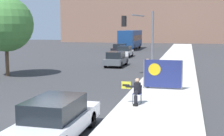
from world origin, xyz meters
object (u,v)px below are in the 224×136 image
(seated_protester, at_px, (136,90))
(protest_banner, at_px, (163,74))
(traffic_light_pole, at_px, (141,32))
(parked_car_curbside, at_px, (56,118))
(car_on_road_nearest, at_px, (116,59))
(street_tree_near_curb, at_px, (6,24))
(pedestrian_behind, at_px, (147,73))
(city_bus_on_road, at_px, (131,38))
(car_on_road_midblock, at_px, (125,51))
(car_on_road_distant, at_px, (120,48))

(seated_protester, distance_m, protest_banner, 4.07)
(traffic_light_pole, xyz_separation_m, parked_car_curbside, (-0.74, -14.14, -2.73))
(seated_protester, height_order, car_on_road_nearest, car_on_road_nearest)
(car_on_road_nearest, xyz_separation_m, street_tree_near_curb, (-6.92, -8.23, 3.35))
(traffic_light_pole, bearing_deg, pedestrian_behind, -76.47)
(car_on_road_nearest, bearing_deg, seated_protester, -73.50)
(pedestrian_behind, bearing_deg, city_bus_on_road, 40.23)
(traffic_light_pole, bearing_deg, car_on_road_midblock, 105.63)
(pedestrian_behind, xyz_separation_m, city_bus_on_road, (-7.62, 35.92, 0.85))
(traffic_light_pole, height_order, parked_car_curbside, traffic_light_pole)
(pedestrian_behind, xyz_separation_m, street_tree_near_curb, (-11.48, 2.95, 3.01))
(car_on_road_distant, bearing_deg, parked_car_curbside, -80.96)
(pedestrian_behind, height_order, parked_car_curbside, pedestrian_behind)
(parked_car_curbside, distance_m, car_on_road_nearest, 20.59)
(seated_protester, xyz_separation_m, car_on_road_nearest, (-4.61, 15.55, -0.12))
(protest_banner, height_order, car_on_road_nearest, protest_banner)
(traffic_light_pole, bearing_deg, parked_car_curbside, -93.00)
(car_on_road_midblock, bearing_deg, street_tree_near_curb, -107.67)
(protest_banner, height_order, traffic_light_pole, traffic_light_pole)
(seated_protester, relative_size, street_tree_near_curb, 0.20)
(car_on_road_distant, distance_m, street_tree_near_curb, 25.75)
(street_tree_near_curb, bearing_deg, car_on_road_nearest, 49.91)
(seated_protester, distance_m, pedestrian_behind, 4.38)
(traffic_light_pole, relative_size, car_on_road_nearest, 1.15)
(protest_banner, bearing_deg, car_on_road_nearest, 115.44)
(seated_protester, distance_m, car_on_road_distant, 33.54)
(pedestrian_behind, bearing_deg, seated_protester, -151.04)
(parked_car_curbside, relative_size, city_bus_on_road, 0.44)
(protest_banner, distance_m, parked_car_curbside, 9.30)
(seated_protester, height_order, pedestrian_behind, pedestrian_behind)
(seated_protester, height_order, traffic_light_pole, traffic_light_pole)
(protest_banner, distance_m, car_on_road_midblock, 22.50)
(street_tree_near_curb, bearing_deg, traffic_light_pole, 10.69)
(pedestrian_behind, relative_size, city_bus_on_road, 0.17)
(parked_car_curbside, relative_size, car_on_road_distant, 0.95)
(pedestrian_behind, distance_m, street_tree_near_curb, 12.23)
(car_on_road_midblock, height_order, city_bus_on_road, city_bus_on_road)
(city_bus_on_road, distance_m, street_tree_near_curb, 33.26)
(protest_banner, xyz_separation_m, street_tree_near_curb, (-12.44, 3.36, 2.98))
(seated_protester, distance_m, parked_car_curbside, 5.26)
(parked_car_curbside, xyz_separation_m, street_tree_near_curb, (-9.56, 12.20, 3.35))
(seated_protester, relative_size, traffic_light_pole, 0.25)
(city_bus_on_road, relative_size, street_tree_near_curb, 1.65)
(car_on_road_distant, xyz_separation_m, city_bus_on_road, (0.26, 7.70, 1.23))
(parked_car_curbside, height_order, street_tree_near_curb, street_tree_near_curb)
(car_on_road_distant, bearing_deg, car_on_road_midblock, -73.08)
(city_bus_on_road, bearing_deg, seated_protester, -79.21)
(protest_banner, height_order, parked_car_curbside, protest_banner)
(protest_banner, xyz_separation_m, car_on_road_midblock, (-6.66, 21.48, -0.37))
(parked_car_curbside, relative_size, street_tree_near_curb, 0.73)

